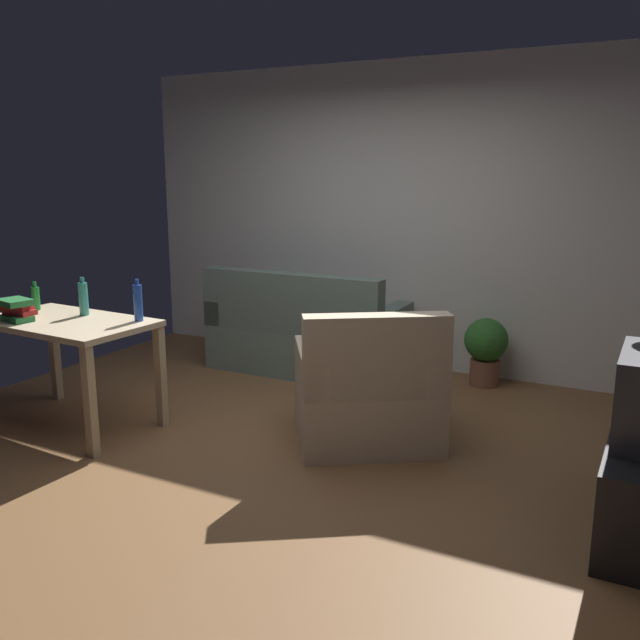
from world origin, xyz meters
TOP-DOWN VIEW (x-y plane):
  - ground_plane at (0.00, 0.00)m, footprint 5.20×4.40m
  - wall_rear at (0.00, 2.20)m, footprint 5.20×0.10m
  - couch at (-0.62, 1.59)m, footprint 1.68×0.84m
  - desk at (-1.44, -0.34)m, footprint 1.24×0.76m
  - potted_plant at (0.93, 1.90)m, footprint 0.36×0.36m
  - armchair at (0.54, 0.34)m, footprint 1.21×1.20m
  - bottle_green at (-1.89, -0.20)m, footprint 0.06×0.06m
  - bottle_tall at (-1.44, -0.17)m, footprint 0.06×0.06m
  - bottle_blue at (-0.96, -0.14)m, footprint 0.06×0.06m
  - book_stack at (-1.70, -0.52)m, footprint 0.27×0.22m

SIDE VIEW (x-z plane):
  - ground_plane at x=0.00m, z-range -0.02..0.00m
  - couch at x=-0.62m, z-range -0.15..0.77m
  - armchair at x=0.54m, z-range -0.14..0.78m
  - potted_plant at x=0.93m, z-range 0.05..0.62m
  - desk at x=-1.44m, z-range 0.27..1.03m
  - book_stack at x=-1.70m, z-range 0.76..0.91m
  - bottle_green at x=-1.89m, z-range 0.74..0.95m
  - bottle_tall at x=-1.44m, z-range 0.74..1.02m
  - bottle_blue at x=-0.96m, z-range 0.74..1.03m
  - wall_rear at x=0.00m, z-range 0.00..2.70m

